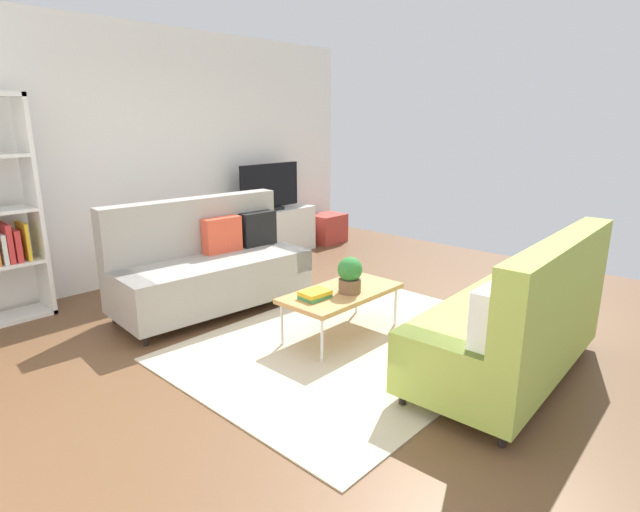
{
  "coord_description": "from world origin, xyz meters",
  "views": [
    {
      "loc": [
        -3.0,
        -2.81,
        1.87
      ],
      "look_at": [
        0.29,
        0.26,
        0.65
      ],
      "focal_mm": 28.48,
      "sensor_mm": 36.0,
      "label": 1
    }
  ],
  "objects_px": {
    "storage_trunk": "(328,228)",
    "table_book_0": "(315,296)",
    "tv": "(270,188)",
    "couch_beige": "(210,266)",
    "potted_plant": "(350,275)",
    "coffee_table": "(341,294)",
    "tv_console": "(270,232)",
    "bottle_0": "(249,206)",
    "vase_0": "(234,209)",
    "bottle_1": "(256,206)",
    "couch_green": "(516,322)"
  },
  "relations": [
    {
      "from": "tv",
      "to": "table_book_0",
      "type": "distance_m",
      "value": 3.08
    },
    {
      "from": "coffee_table",
      "to": "tv",
      "type": "distance_m",
      "value": 2.96
    },
    {
      "from": "coffee_table",
      "to": "tv",
      "type": "xyz_separation_m",
      "value": [
        1.43,
        2.53,
        0.56
      ]
    },
    {
      "from": "tv_console",
      "to": "coffee_table",
      "type": "bearing_deg",
      "value": -119.26
    },
    {
      "from": "storage_trunk",
      "to": "table_book_0",
      "type": "xyz_separation_m",
      "value": [
        -2.82,
        -2.41,
        0.21
      ]
    },
    {
      "from": "coffee_table",
      "to": "storage_trunk",
      "type": "distance_m",
      "value": 3.53
    },
    {
      "from": "tv_console",
      "to": "vase_0",
      "type": "height_order",
      "value": "vase_0"
    },
    {
      "from": "tv_console",
      "to": "table_book_0",
      "type": "distance_m",
      "value": 3.05
    },
    {
      "from": "couch_green",
      "to": "table_book_0",
      "type": "height_order",
      "value": "couch_green"
    },
    {
      "from": "tv_console",
      "to": "bottle_1",
      "type": "relative_size",
      "value": 6.92
    },
    {
      "from": "couch_beige",
      "to": "bottle_0",
      "type": "relative_size",
      "value": 9.45
    },
    {
      "from": "potted_plant",
      "to": "storage_trunk",
      "type": "bearing_deg",
      "value": 45.2
    },
    {
      "from": "tv_console",
      "to": "table_book_0",
      "type": "xyz_separation_m",
      "value": [
        -1.72,
        -2.51,
        0.11
      ]
    },
    {
      "from": "couch_beige",
      "to": "table_book_0",
      "type": "height_order",
      "value": "couch_beige"
    },
    {
      "from": "tv_console",
      "to": "table_book_0",
      "type": "bearing_deg",
      "value": -124.45
    },
    {
      "from": "coffee_table",
      "to": "vase_0",
      "type": "height_order",
      "value": "vase_0"
    },
    {
      "from": "couch_green",
      "to": "potted_plant",
      "type": "relative_size",
      "value": 6.16
    },
    {
      "from": "couch_green",
      "to": "bottle_0",
      "type": "distance_m",
      "value": 4.02
    },
    {
      "from": "storage_trunk",
      "to": "bottle_0",
      "type": "height_order",
      "value": "bottle_0"
    },
    {
      "from": "couch_beige",
      "to": "vase_0",
      "type": "distance_m",
      "value": 1.73
    },
    {
      "from": "couch_beige",
      "to": "bottle_0",
      "type": "xyz_separation_m",
      "value": [
        1.42,
        1.09,
        0.3
      ]
    },
    {
      "from": "bottle_0",
      "to": "bottle_1",
      "type": "relative_size",
      "value": 1.03
    },
    {
      "from": "couch_beige",
      "to": "potted_plant",
      "type": "bearing_deg",
      "value": 109.62
    },
    {
      "from": "storage_trunk",
      "to": "potted_plant",
      "type": "relative_size",
      "value": 1.66
    },
    {
      "from": "tv",
      "to": "table_book_0",
      "type": "height_order",
      "value": "tv"
    },
    {
      "from": "bottle_1",
      "to": "tv_console",
      "type": "bearing_deg",
      "value": 8.22
    },
    {
      "from": "tv",
      "to": "potted_plant",
      "type": "distance_m",
      "value": 2.99
    },
    {
      "from": "potted_plant",
      "to": "bottle_1",
      "type": "xyz_separation_m",
      "value": [
        1.13,
        2.59,
        0.16
      ]
    },
    {
      "from": "vase_0",
      "to": "bottle_1",
      "type": "bearing_deg",
      "value": -16.53
    },
    {
      "from": "tv",
      "to": "potted_plant",
      "type": "bearing_deg",
      "value": -118.41
    },
    {
      "from": "bottle_0",
      "to": "potted_plant",
      "type": "bearing_deg",
      "value": -111.57
    },
    {
      "from": "potted_plant",
      "to": "bottle_0",
      "type": "xyz_separation_m",
      "value": [
        1.02,
        2.59,
        0.16
      ]
    },
    {
      "from": "table_book_0",
      "to": "bottle_1",
      "type": "xyz_separation_m",
      "value": [
        1.45,
        2.47,
        0.31
      ]
    },
    {
      "from": "bottle_1",
      "to": "storage_trunk",
      "type": "bearing_deg",
      "value": -2.5
    },
    {
      "from": "tv_console",
      "to": "storage_trunk",
      "type": "height_order",
      "value": "tv_console"
    },
    {
      "from": "tv_console",
      "to": "bottle_1",
      "type": "bearing_deg",
      "value": -171.78
    },
    {
      "from": "couch_green",
      "to": "bottle_0",
      "type": "relative_size",
      "value": 9.32
    },
    {
      "from": "potted_plant",
      "to": "bottle_0",
      "type": "bearing_deg",
      "value": 68.43
    },
    {
      "from": "vase_0",
      "to": "bottle_0",
      "type": "bearing_deg",
      "value": -25.1
    },
    {
      "from": "tv",
      "to": "bottle_1",
      "type": "xyz_separation_m",
      "value": [
        -0.28,
        -0.02,
        -0.21
      ]
    },
    {
      "from": "coffee_table",
      "to": "table_book_0",
      "type": "relative_size",
      "value": 4.58
    },
    {
      "from": "storage_trunk",
      "to": "bottle_1",
      "type": "distance_m",
      "value": 1.47
    },
    {
      "from": "tv",
      "to": "bottle_1",
      "type": "distance_m",
      "value": 0.35
    },
    {
      "from": "table_book_0",
      "to": "couch_green",
      "type": "bearing_deg",
      "value": -68.26
    },
    {
      "from": "couch_beige",
      "to": "storage_trunk",
      "type": "bearing_deg",
      "value": -155.65
    },
    {
      "from": "tv_console",
      "to": "potted_plant",
      "type": "xyz_separation_m",
      "value": [
        -1.41,
        -2.63,
        0.26
      ]
    },
    {
      "from": "potted_plant",
      "to": "vase_0",
      "type": "xyz_separation_m",
      "value": [
        0.83,
        2.68,
        0.14
      ]
    },
    {
      "from": "tv_console",
      "to": "couch_beige",
      "type": "bearing_deg",
      "value": -147.89
    },
    {
      "from": "tv",
      "to": "vase_0",
      "type": "height_order",
      "value": "tv"
    },
    {
      "from": "storage_trunk",
      "to": "potted_plant",
      "type": "bearing_deg",
      "value": -134.8
    }
  ]
}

